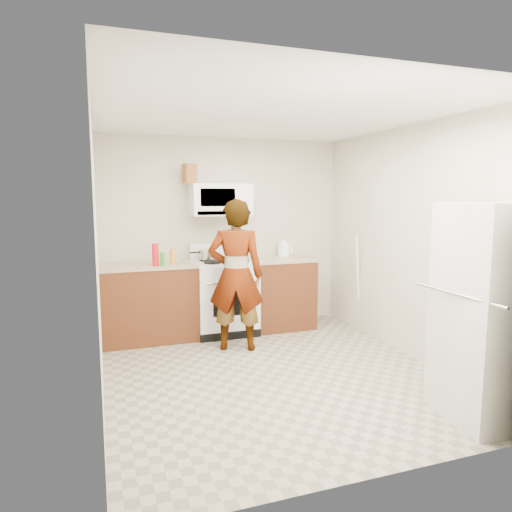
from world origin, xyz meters
name	(u,v)px	position (x,y,z in m)	size (l,w,h in m)	color
floor	(273,373)	(0.00, 0.00, 0.00)	(3.60, 3.60, 0.00)	gray
back_wall	(225,234)	(0.00, 1.79, 1.25)	(3.20, 0.02, 2.50)	beige
right_wall	(412,243)	(1.59, 0.00, 1.25)	(0.02, 3.60, 2.50)	beige
cabinet_left	(149,304)	(-1.04, 1.49, 0.45)	(1.12, 0.62, 0.90)	#552A14
counter_left	(148,266)	(-1.04, 1.49, 0.92)	(1.14, 0.64, 0.04)	tan
cabinet_right	(280,294)	(0.68, 1.49, 0.45)	(0.80, 0.62, 0.90)	#552A14
counter_right	(281,259)	(0.68, 1.49, 0.92)	(0.82, 0.64, 0.04)	tan
gas_range	(224,295)	(-0.10, 1.48, 0.49)	(0.76, 0.65, 1.13)	white
microwave	(221,200)	(-0.10, 1.61, 1.70)	(0.76, 0.38, 0.40)	white
person	(236,275)	(-0.14, 0.82, 0.86)	(0.63, 0.41, 1.72)	tan
fridge	(494,313)	(1.29, -1.40, 0.85)	(0.70, 0.70, 1.70)	beige
kettle	(284,249)	(0.78, 1.62, 1.03)	(0.16, 0.16, 0.19)	white
jug	(189,174)	(-0.50, 1.60, 2.02)	(0.14, 0.14, 0.24)	brown
saucepan	(207,255)	(-0.30, 1.57, 1.01)	(0.20, 0.20, 0.11)	#B7B8BC
tray	(232,260)	(-0.03, 1.32, 0.96)	(0.25, 0.16, 0.05)	white
bottle_spray	(155,255)	(-0.97, 1.32, 1.07)	(0.08, 0.08, 0.26)	red
bottle_hot_sauce	(172,256)	(-0.75, 1.43, 1.02)	(0.06, 0.06, 0.18)	orange
bottle_green_cap	(163,259)	(-0.89, 1.27, 1.02)	(0.05, 0.05, 0.16)	#1E8919
pot_lid	(182,263)	(-0.64, 1.44, 0.94)	(0.24, 0.24, 0.01)	white
broom	(358,282)	(1.57, 1.01, 0.64)	(0.03, 0.03, 1.27)	white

